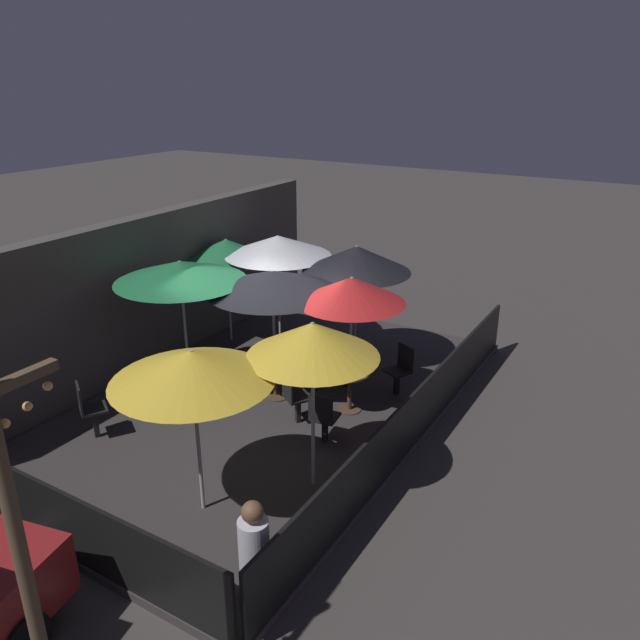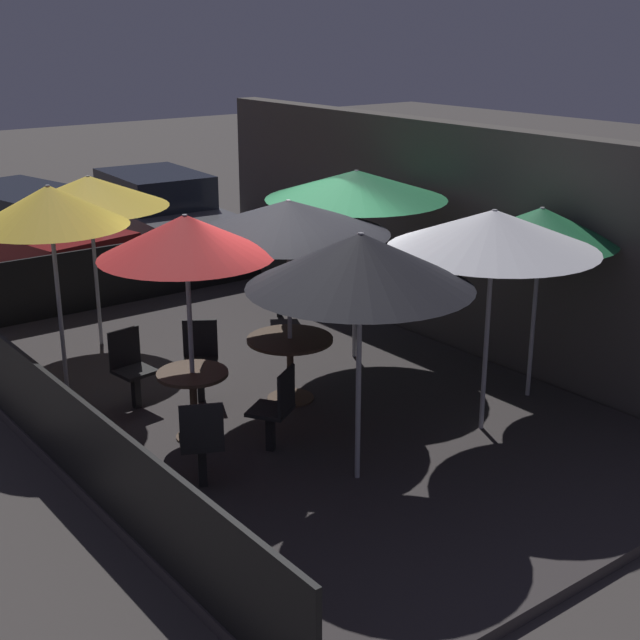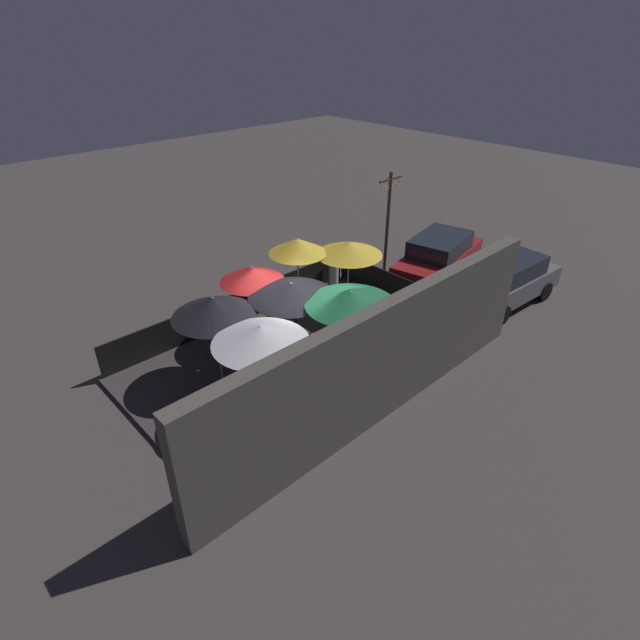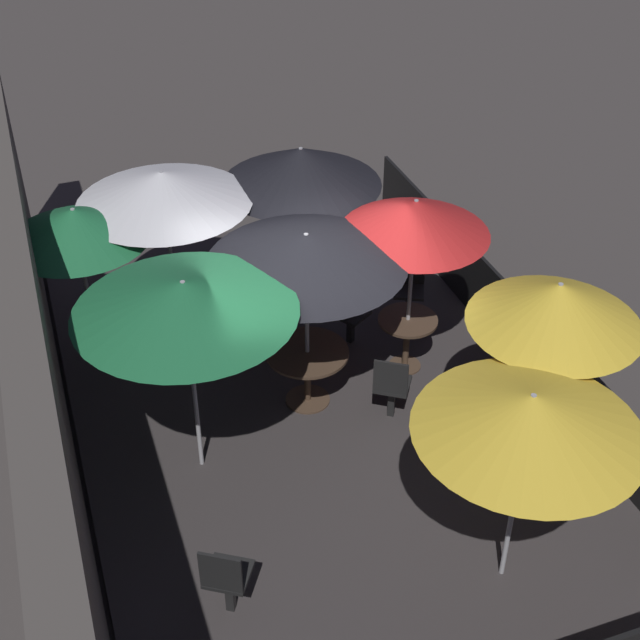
{
  "view_description": "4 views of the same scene",
  "coord_description": "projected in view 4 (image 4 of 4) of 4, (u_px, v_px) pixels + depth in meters",
  "views": [
    {
      "loc": [
        -7.99,
        -5.79,
        5.51
      ],
      "look_at": [
        1.1,
        -0.36,
        1.35
      ],
      "focal_mm": 35.0,
      "sensor_mm": 36.0,
      "label": 1
    },
    {
      "loc": [
        8.01,
        -5.5,
        4.31
      ],
      "look_at": [
        0.46,
        0.26,
        1.12
      ],
      "focal_mm": 50.0,
      "sensor_mm": 36.0,
      "label": 2
    },
    {
      "loc": [
        7.33,
        8.69,
        8.1
      ],
      "look_at": [
        -0.77,
        0.06,
        1.0
      ],
      "focal_mm": 28.0,
      "sensor_mm": 36.0,
      "label": 3
    },
    {
      "loc": [
        -7.68,
        2.66,
        7.3
      ],
      "look_at": [
        0.29,
        -0.17,
        1.21
      ],
      "focal_mm": 50.0,
      "sensor_mm": 36.0,
      "label": 4
    }
  ],
  "objects": [
    {
      "name": "dining_table_0",
      "position": [
        407.0,
        330.0,
        11.13
      ],
      "size": [
        0.75,
        0.75,
        0.74
      ],
      "color": "#4C3828",
      "rests_on": "patio_deck"
    },
    {
      "name": "patio_chair_1",
      "position": [
        226.0,
        577.0,
        8.11
      ],
      "size": [
        0.55,
        0.55,
        0.96
      ],
      "rotation": [
        0.0,
        0.0,
        -0.57
      ],
      "color": "black",
      "rests_on": "patio_deck"
    },
    {
      "name": "ground_plane",
      "position": [
        315.0,
        416.0,
        10.86
      ],
      "size": [
        60.0,
        60.0,
        0.0
      ],
      "primitive_type": "plane",
      "color": "#423D3A"
    },
    {
      "name": "patio_chair_2",
      "position": [
        347.0,
        309.0,
        11.64
      ],
      "size": [
        0.55,
        0.55,
        0.9
      ],
      "rotation": [
        0.0,
        0.0,
        -2.57
      ],
      "color": "black",
      "rests_on": "patio_deck"
    },
    {
      "name": "patio_umbrella_4",
      "position": [
        184.0,
        297.0,
        8.72
      ],
      "size": [
        2.28,
        2.28,
        2.45
      ],
      "color": "#B2B2B7",
      "rests_on": "patio_deck"
    },
    {
      "name": "patio_umbrella_6",
      "position": [
        531.0,
        413.0,
        7.59
      ],
      "size": [
        2.05,
        2.05,
        2.3
      ],
      "color": "#B2B2B7",
      "rests_on": "patio_deck"
    },
    {
      "name": "patio_deck",
      "position": [
        315.0,
        412.0,
        10.83
      ],
      "size": [
        8.96,
        5.57,
        0.12
      ],
      "color": "#383333",
      "rests_on": "ground_plane"
    },
    {
      "name": "patio_chair_4",
      "position": [
        392.0,
        385.0,
        10.36
      ],
      "size": [
        0.56,
        0.56,
        0.93
      ],
      "rotation": [
        0.0,
        0.0,
        -0.59
      ],
      "color": "black",
      "rests_on": "patio_deck"
    },
    {
      "name": "dining_table_1",
      "position": [
        307.0,
        361.0,
        10.57
      ],
      "size": [
        0.99,
        0.99,
        0.76
      ],
      "color": "#4C3828",
      "rests_on": "patio_deck"
    },
    {
      "name": "patio_chair_3",
      "position": [
        409.0,
        286.0,
        12.08
      ],
      "size": [
        0.53,
        0.53,
        0.91
      ],
      "rotation": [
        0.0,
        0.0,
        2.69
      ],
      "color": "black",
      "rests_on": "patio_deck"
    },
    {
      "name": "patio_umbrella_7",
      "position": [
        75.0,
        224.0,
        10.34
      ],
      "size": [
        1.73,
        1.73,
        2.24
      ],
      "color": "#B2B2B7",
      "rests_on": "patio_deck"
    },
    {
      "name": "fence_front",
      "position": [
        519.0,
        332.0,
        11.26
      ],
      "size": [
        8.76,
        0.05,
        0.95
      ],
      "color": "black",
      "rests_on": "patio_deck"
    },
    {
      "name": "patio_chair_0",
      "position": [
        459.0,
        388.0,
        10.35
      ],
      "size": [
        0.45,
        0.45,
        0.9
      ],
      "rotation": [
        0.0,
        0.0,
        0.13
      ],
      "color": "black",
      "rests_on": "patio_deck"
    },
    {
      "name": "patio_umbrella_5",
      "position": [
        557.0,
        304.0,
        8.71
      ],
      "size": [
        1.76,
        1.76,
        2.46
      ],
      "color": "#B2B2B7",
      "rests_on": "patio_deck"
    },
    {
      "name": "patio_umbrella_0",
      "position": [
        415.0,
        217.0,
        10.19
      ],
      "size": [
        1.76,
        1.76,
        2.4
      ],
      "color": "#B2B2B7",
      "rests_on": "patio_deck"
    },
    {
      "name": "patio_umbrella_3",
      "position": [
        301.0,
        166.0,
        11.29
      ],
      "size": [
        2.08,
        2.08,
        2.42
      ],
      "color": "#B2B2B7",
      "rests_on": "patio_deck"
    },
    {
      "name": "patio_umbrella_2",
      "position": [
        163.0,
        187.0,
        10.77
      ],
      "size": [
        2.17,
        2.17,
        2.4
      ],
      "color": "#B2B2B7",
      "rests_on": "patio_deck"
    },
    {
      "name": "patio_umbrella_1",
      "position": [
        306.0,
        249.0,
        9.66
      ],
      "size": [
        2.25,
        2.25,
        2.35
      ],
      "color": "#B2B2B7",
      "rests_on": "patio_deck"
    },
    {
      "name": "building_wall",
      "position": [
        38.0,
        370.0,
        9.15
      ],
      "size": [
        10.56,
        0.36,
        3.07
      ],
      "color": "#4C4742",
      "rests_on": "ground_plane"
    }
  ]
}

